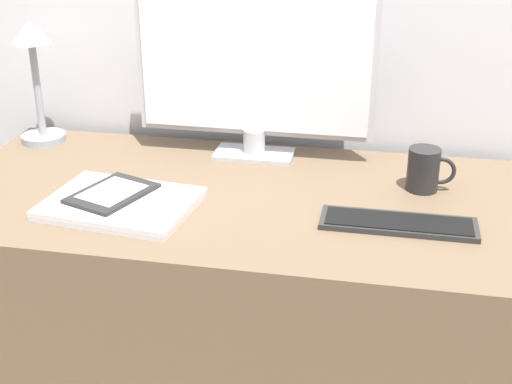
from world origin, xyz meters
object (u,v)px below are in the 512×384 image
at_px(laptop, 121,204).
at_px(ereader, 112,193).
at_px(monitor, 254,73).
at_px(desk_lamp, 35,68).
at_px(keyboard, 398,223).
at_px(coffee_mug, 425,170).

bearing_deg(laptop, ereader, 145.72).
relative_size(monitor, desk_lamp, 1.84).
bearing_deg(keyboard, laptop, -177.24).
bearing_deg(laptop, keyboard, 2.76).
distance_m(keyboard, ereader, 0.64).
bearing_deg(keyboard, coffee_mug, 75.18).
relative_size(monitor, keyboard, 1.85).
xyz_separation_m(monitor, laptop, (-0.23, -0.37, -0.22)).
distance_m(monitor, desk_lamp, 0.60).
bearing_deg(coffee_mug, monitor, 162.51).
bearing_deg(monitor, laptop, -121.86).
distance_m(keyboard, desk_lamp, 1.06).
bearing_deg(desk_lamp, coffee_mug, -7.41).
relative_size(laptop, ereader, 1.57).
xyz_separation_m(keyboard, ereader, (-0.64, -0.01, 0.02)).
height_order(ereader, desk_lamp, desk_lamp).
distance_m(monitor, keyboard, 0.56).
relative_size(desk_lamp, coffee_mug, 2.96).
bearing_deg(keyboard, ereader, -178.96).
distance_m(ereader, coffee_mug, 0.73).
bearing_deg(ereader, keyboard, 1.04).
height_order(keyboard, ereader, ereader).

